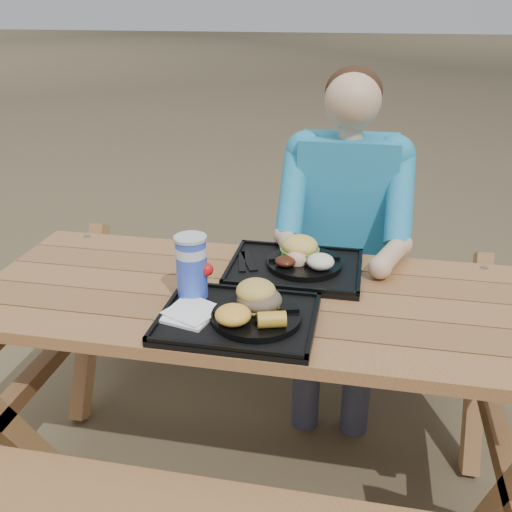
# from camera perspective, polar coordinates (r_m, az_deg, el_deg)

# --- Properties ---
(ground) EXTENTS (60.00, 60.00, 0.00)m
(ground) POSITION_cam_1_polar(r_m,az_deg,el_deg) (2.28, 0.00, -20.55)
(ground) COLOR #999999
(ground) RESTS_ON ground
(picnic_table) EXTENTS (1.80, 1.49, 0.75)m
(picnic_table) POSITION_cam_1_polar(r_m,az_deg,el_deg) (2.04, 0.00, -13.06)
(picnic_table) COLOR #999999
(picnic_table) RESTS_ON ground
(tray_near) EXTENTS (0.45, 0.35, 0.02)m
(tray_near) POSITION_cam_1_polar(r_m,az_deg,el_deg) (1.67, -1.80, -6.41)
(tray_near) COLOR black
(tray_near) RESTS_ON picnic_table
(tray_far) EXTENTS (0.45, 0.35, 0.02)m
(tray_far) POSITION_cam_1_polar(r_m,az_deg,el_deg) (1.97, 3.94, -1.31)
(tray_far) COLOR black
(tray_far) RESTS_ON picnic_table
(plate_near) EXTENTS (0.26, 0.26, 0.02)m
(plate_near) POSITION_cam_1_polar(r_m,az_deg,el_deg) (1.64, 0.04, -6.09)
(plate_near) COLOR black
(plate_near) RESTS_ON tray_near
(plate_far) EXTENTS (0.26, 0.26, 0.02)m
(plate_far) POSITION_cam_1_polar(r_m,az_deg,el_deg) (1.97, 4.86, -0.73)
(plate_far) COLOR black
(plate_far) RESTS_ON tray_far
(napkin_stack) EXTENTS (0.17, 0.17, 0.02)m
(napkin_stack) POSITION_cam_1_polar(r_m,az_deg,el_deg) (1.67, -6.71, -5.70)
(napkin_stack) COLOR white
(napkin_stack) RESTS_ON tray_near
(soda_cup) EXTENTS (0.09, 0.09, 0.19)m
(soda_cup) POSITION_cam_1_polar(r_m,az_deg,el_deg) (1.74, -6.44, -1.23)
(soda_cup) COLOR blue
(soda_cup) RESTS_ON tray_near
(condiment_bbq) EXTENTS (0.06, 0.06, 0.03)m
(condiment_bbq) POSITION_cam_1_polar(r_m,az_deg,el_deg) (1.77, -0.71, -3.46)
(condiment_bbq) COLOR black
(condiment_bbq) RESTS_ON tray_near
(condiment_mustard) EXTENTS (0.05, 0.05, 0.03)m
(condiment_mustard) POSITION_cam_1_polar(r_m,az_deg,el_deg) (1.74, 0.89, -3.99)
(condiment_mustard) COLOR yellow
(condiment_mustard) RESTS_ON tray_near
(sandwich) EXTENTS (0.12, 0.12, 0.13)m
(sandwich) POSITION_cam_1_polar(r_m,az_deg,el_deg) (1.64, 0.34, -3.22)
(sandwich) COLOR gold
(sandwich) RESTS_ON plate_near
(mac_cheese) EXTENTS (0.10, 0.10, 0.05)m
(mac_cheese) POSITION_cam_1_polar(r_m,az_deg,el_deg) (1.58, -2.31, -5.90)
(mac_cheese) COLOR yellow
(mac_cheese) RESTS_ON plate_near
(corn_cob) EXTENTS (0.10, 0.10, 0.05)m
(corn_cob) POSITION_cam_1_polar(r_m,az_deg,el_deg) (1.56, 1.59, -6.37)
(corn_cob) COLOR gold
(corn_cob) RESTS_ON plate_near
(cutlery_far) EXTENTS (0.09, 0.16, 0.01)m
(cutlery_far) POSITION_cam_1_polar(r_m,az_deg,el_deg) (2.00, -0.71, -0.50)
(cutlery_far) COLOR black
(cutlery_far) RESTS_ON tray_far
(burger) EXTENTS (0.13, 0.13, 0.11)m
(burger) POSITION_cam_1_polar(r_m,az_deg,el_deg) (1.97, 4.43, 1.48)
(burger) COLOR #F0BF54
(burger) RESTS_ON plate_far
(baked_beans) EXTENTS (0.07, 0.07, 0.03)m
(baked_beans) POSITION_cam_1_polar(r_m,az_deg,el_deg) (1.92, 2.96, -0.53)
(baked_beans) COLOR #431A0D
(baked_beans) RESTS_ON plate_far
(potato_salad) EXTENTS (0.09, 0.09, 0.05)m
(potato_salad) POSITION_cam_1_polar(r_m,az_deg,el_deg) (1.90, 6.47, -0.55)
(potato_salad) COLOR white
(potato_salad) RESTS_ON plate_far
(diner) EXTENTS (0.48, 0.84, 1.28)m
(diner) POSITION_cam_1_polar(r_m,az_deg,el_deg) (2.39, 8.62, 0.06)
(diner) COLOR #1BC0B9
(diner) RESTS_ON ground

